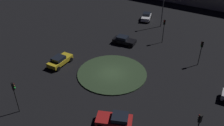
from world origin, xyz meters
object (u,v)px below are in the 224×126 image
at_px(traffic_light_northwest, 14,92).
at_px(traffic_light_southwest, 198,124).
at_px(car_red, 116,120).
at_px(car_black, 124,40).
at_px(traffic_light_southeast, 201,48).
at_px(car_white, 146,17).
at_px(car_yellow, 60,60).
at_px(streetlamp_east, 163,2).
at_px(traffic_light_east, 164,27).

height_order(traffic_light_northwest, traffic_light_southwest, traffic_light_northwest).
bearing_deg(car_red, traffic_light_northwest, -1.03).
height_order(car_black, traffic_light_southeast, traffic_light_southeast).
relative_size(car_white, traffic_light_northwest, 0.96).
relative_size(traffic_light_southeast, traffic_light_southwest, 0.97).
xyz_separation_m(car_yellow, streetlamp_east, (20.37, -11.22, 4.32)).
height_order(car_white, traffic_light_northwest, traffic_light_northwest).
relative_size(traffic_light_northwest, streetlamp_east, 0.51).
bearing_deg(car_white, car_yellow, -24.96).
height_order(car_white, traffic_light_east, traffic_light_east).
xyz_separation_m(traffic_light_southwest, streetlamp_east, (28.29, 9.35, 2.14)).
relative_size(traffic_light_southeast, streetlamp_east, 0.49).
xyz_separation_m(car_white, traffic_light_east, (-9.34, -5.46, 2.33)).
bearing_deg(traffic_light_southwest, car_black, -17.49).
distance_m(traffic_light_northwest, traffic_light_southwest, 19.59).
bearing_deg(traffic_light_east, car_red, 18.75).
distance_m(car_black, traffic_light_east, 7.34).
height_order(car_yellow, car_red, car_yellow).
distance_m(traffic_light_southeast, traffic_light_southwest, 15.84).
height_order(car_white, traffic_light_southeast, traffic_light_southeast).
height_order(traffic_light_east, streetlamp_east, streetlamp_east).
xyz_separation_m(traffic_light_southeast, traffic_light_southwest, (-15.81, -0.94, 0.10)).
relative_size(car_red, traffic_light_northwest, 1.02).
xyz_separation_m(car_red, traffic_light_southeast, (16.15, -7.28, 2.13)).
height_order(car_red, traffic_light_southwest, traffic_light_southwest).
distance_m(car_black, traffic_light_southeast, 13.27).
relative_size(car_white, traffic_light_east, 0.92).
xyz_separation_m(car_white, traffic_light_southwest, (-30.56, -13.05, 2.19)).
bearing_deg(streetlamp_east, car_black, 156.21).
height_order(car_black, traffic_light_east, traffic_light_east).
xyz_separation_m(car_white, car_red, (-30.90, -4.84, -0.03)).
bearing_deg(traffic_light_northwest, traffic_light_southwest, -49.92).
distance_m(car_yellow, traffic_light_east, 18.72).
xyz_separation_m(car_red, traffic_light_northwest, (-2.28, 11.20, 2.23)).
xyz_separation_m(car_yellow, car_red, (-8.27, -12.35, -0.04)).
xyz_separation_m(car_yellow, traffic_light_northwest, (-10.54, -1.15, 2.19)).
height_order(car_black, streetlamp_east, streetlamp_east).
xyz_separation_m(car_red, traffic_light_east, (21.56, -0.63, 2.35)).
bearing_deg(streetlamp_east, car_yellow, 151.16).
distance_m(car_white, car_yellow, 23.85).
distance_m(traffic_light_southwest, streetlamp_east, 29.87).
bearing_deg(car_white, traffic_light_east, 23.73).
distance_m(car_white, traffic_light_northwest, 33.85).
xyz_separation_m(car_black, streetlamp_east, (10.15, -4.47, 4.37)).
distance_m(traffic_light_east, traffic_light_southeast, 8.58).
bearing_deg(traffic_light_northwest, car_black, 17.32).
distance_m(car_red, traffic_light_northwest, 11.64).
bearing_deg(traffic_light_southeast, car_black, -42.55).
bearing_deg(traffic_light_southwest, traffic_light_east, -35.11).
bearing_deg(car_red, car_black, -85.65).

